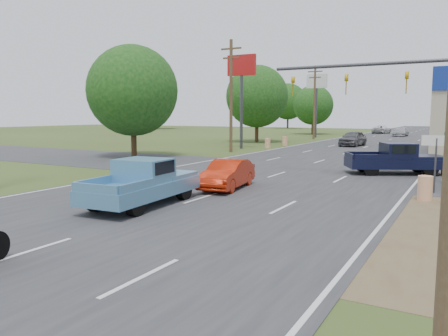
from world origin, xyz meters
The scene contains 24 objects.
ground centered at (0.00, 0.00, 0.00)m, with size 200.00×200.00×0.00m, color #38461C.
main_road centered at (0.00, 40.00, 0.01)m, with size 15.00×180.00×0.02m, color #2D2D30.
cross_road centered at (0.00, 18.00, 0.01)m, with size 120.00×10.00×0.02m, color #2D2D30.
utility_pole_5 centered at (-9.50, 28.00, 5.32)m, with size 2.00×0.28×10.00m.
utility_pole_6 centered at (-9.50, 52.00, 5.32)m, with size 2.00×0.28×10.00m.
tree_0 centered at (-14.00, 20.00, 5.26)m, with size 7.14×7.14×8.84m.
tree_1 centered at (-13.50, 42.00, 5.57)m, with size 7.56×7.56×9.36m.
tree_2 centered at (-14.20, 66.00, 4.95)m, with size 6.72×6.72×8.32m.
tree_4 centered at (-55.00, 75.00, 6.82)m, with size 9.24×9.24×11.44m.
tree_6 centered at (-30.00, 95.00, 6.51)m, with size 8.82×8.82×10.92m.
barrel_0 centered at (8.00, 12.00, 0.50)m, with size 0.56×0.56×1.00m, color orange.
barrel_1 centered at (8.40, 20.50, 0.50)m, with size 0.56×0.56×1.00m, color orange.
barrel_2 centered at (-8.50, 34.00, 0.50)m, with size 0.56×0.56×1.00m, color orange.
barrel_3 centered at (-8.20, 38.00, 0.50)m, with size 0.56×0.56×1.00m, color orange.
pole_sign_left_near centered at (-10.50, 32.00, 7.17)m, with size 3.00×0.35×9.20m.
pole_sign_left_far centered at (-10.50, 56.00, 7.17)m, with size 3.00×0.35×9.20m.
lane_sign centered at (8.20, 14.00, 1.90)m, with size 1.20×0.08×2.52m.
signal_mast centered at (5.82, 17.00, 4.80)m, with size 9.12×0.40×7.00m.
red_convertible centered at (-0.21, 10.59, 0.66)m, with size 1.41×4.03×1.33m, color #AD1F07.
blue_pickup centered at (-1.21, 5.90, 0.89)m, with size 2.42×5.44×1.76m.
navy_pickup centered at (5.90, 19.75, 0.91)m, with size 5.76×4.31×1.79m.
distant_car_grey centered at (-1.57, 40.94, 0.82)m, with size 1.95×4.83×1.65m, color #535357.
distant_car_silver centered at (-0.05, 65.83, 0.69)m, with size 1.94×4.77×1.38m, color #B1B2B6.
distant_car_white centered at (-4.35, 74.62, 0.71)m, with size 2.36×5.11×1.42m, color #BDBDBD.
Camera 1 is at (9.44, -6.84, 3.43)m, focal length 35.00 mm.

